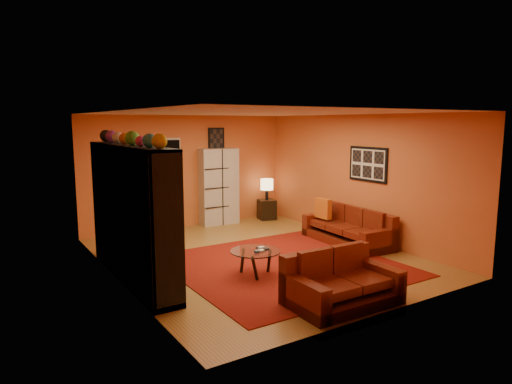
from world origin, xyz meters
TOP-DOWN VIEW (x-y plane):
  - floor at (0.00, 0.00)m, footprint 6.00×6.00m
  - ceiling at (0.00, 0.00)m, footprint 6.00×6.00m
  - wall_back at (0.00, 3.00)m, footprint 6.00×0.00m
  - wall_front at (0.00, -3.00)m, footprint 6.00×0.00m
  - wall_left at (-2.50, 0.00)m, footprint 0.00×6.00m
  - wall_right at (2.50, 0.00)m, footprint 0.00×6.00m
  - rug at (0.10, -0.70)m, footprint 3.60×3.60m
  - doorway at (-0.70, 2.96)m, footprint 0.95×0.10m
  - wall_art_right at (2.48, -0.30)m, footprint 0.03×1.00m
  - wall_art_back at (0.75, 2.98)m, footprint 0.42×0.03m
  - entertainment_unit at (-2.27, 0.00)m, footprint 0.45×3.00m
  - tv at (-2.23, -0.00)m, footprint 0.92×0.12m
  - sofa at (2.13, -0.20)m, footprint 0.94×2.05m
  - loveseat at (-0.21, -2.42)m, footprint 1.50×0.92m
  - throw_pillow at (1.95, 0.43)m, footprint 0.12×0.42m
  - coffee_table at (-0.57, -0.87)m, footprint 0.81×0.81m
  - storage_cabinet at (0.70, 2.80)m, footprint 0.93×0.46m
  - bowl_chair at (-1.40, 0.94)m, footprint 0.68×0.68m
  - side_table at (1.97, 2.62)m, footprint 0.48×0.48m
  - table_lamp at (1.97, 2.62)m, footprint 0.32×0.32m

SIDE VIEW (x-z plane):
  - floor at x=0.00m, z-range 0.00..0.00m
  - rug at x=0.10m, z-range 0.00..0.01m
  - side_table at x=1.97m, z-range 0.00..0.50m
  - loveseat at x=-0.21m, z-range -0.14..0.71m
  - sofa at x=2.13m, z-range -0.14..0.71m
  - bowl_chair at x=-1.40m, z-range 0.02..0.57m
  - coffee_table at x=-0.57m, z-range 0.16..0.57m
  - throw_pillow at x=1.95m, z-range 0.42..0.84m
  - table_lamp at x=1.97m, z-range 0.61..1.14m
  - storage_cabinet at x=0.70m, z-range 0.00..1.82m
  - tv at x=-2.23m, z-range 0.72..1.25m
  - doorway at x=-0.70m, z-range 0.00..2.04m
  - entertainment_unit at x=-2.27m, z-range 0.00..2.10m
  - wall_back at x=0.00m, z-range -1.70..4.30m
  - wall_front at x=0.00m, z-range -1.70..4.30m
  - wall_left at x=-2.50m, z-range -1.70..4.30m
  - wall_right at x=2.50m, z-range -1.70..4.30m
  - wall_art_right at x=2.48m, z-range 1.25..1.95m
  - wall_art_back at x=0.75m, z-range 1.79..2.31m
  - ceiling at x=0.00m, z-range 2.60..2.60m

